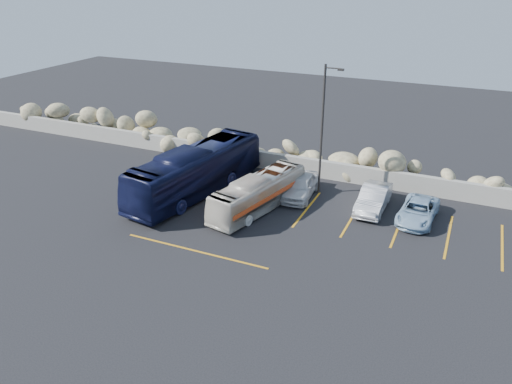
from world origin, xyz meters
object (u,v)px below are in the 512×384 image
at_px(car_d, 418,211).
at_px(vintage_bus, 258,193).
at_px(car_b, 374,198).
at_px(tour_coach, 196,171).
at_px(lamppost, 323,127).
at_px(car_a, 300,186).

bearing_deg(car_d, vintage_bus, -161.14).
bearing_deg(car_b, vintage_bus, -155.24).
bearing_deg(vintage_bus, car_b, 37.41).
distance_m(tour_coach, car_d, 13.33).
xyz_separation_m(lamppost, car_a, (-0.93, -0.99, -3.60)).
xyz_separation_m(tour_coach, car_d, (13.17, 1.83, -0.92)).
distance_m(vintage_bus, car_d, 9.03).
bearing_deg(lamppost, car_d, -12.12).
relative_size(lamppost, tour_coach, 0.75).
xyz_separation_m(lamppost, vintage_bus, (-2.56, -3.71, -3.26)).
distance_m(lamppost, car_d, 7.30).
bearing_deg(car_d, tour_coach, -168.58).
bearing_deg(tour_coach, car_a, 28.69).
bearing_deg(lamppost, vintage_bus, -124.64).
relative_size(tour_coach, car_a, 2.62).
xyz_separation_m(car_b, car_d, (2.57, -0.39, -0.13)).
distance_m(lamppost, car_b, 5.15).
distance_m(vintage_bus, car_a, 3.19).
bearing_deg(car_d, car_a, -179.16).
bearing_deg(tour_coach, vintage_bus, 2.10).
height_order(lamppost, car_d, lamppost).
relative_size(vintage_bus, car_d, 1.82).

